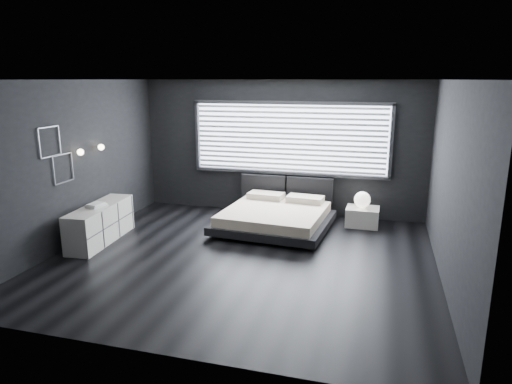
# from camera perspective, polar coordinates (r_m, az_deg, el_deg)

# --- Properties ---
(room) EXTENTS (6.04, 6.00, 2.80)m
(room) POSITION_cam_1_polar(r_m,az_deg,el_deg) (7.01, -1.86, 2.35)
(room) COLOR black
(room) RESTS_ON ground
(window) EXTENTS (4.14, 0.09, 1.52)m
(window) POSITION_cam_1_polar(r_m,az_deg,el_deg) (9.51, 4.16, 6.67)
(window) COLOR white
(window) RESTS_ON ground
(headboard) EXTENTS (1.96, 0.16, 0.52)m
(headboard) POSITION_cam_1_polar(r_m,az_deg,el_deg) (9.65, 3.83, 0.50)
(headboard) COLOR black
(headboard) RESTS_ON ground
(sconce_near) EXTENTS (0.18, 0.11, 0.11)m
(sconce_near) POSITION_cam_1_polar(r_m,az_deg,el_deg) (8.33, -21.11, 4.67)
(sconce_near) COLOR silver
(sconce_near) RESTS_ON ground
(sconce_far) EXTENTS (0.18, 0.11, 0.11)m
(sconce_far) POSITION_cam_1_polar(r_m,az_deg,el_deg) (8.82, -18.81, 5.33)
(sconce_far) COLOR silver
(sconce_far) RESTS_ON ground
(wall_art_upper) EXTENTS (0.01, 0.48, 0.48)m
(wall_art_upper) POSITION_cam_1_polar(r_m,az_deg,el_deg) (7.89, -24.38, 5.73)
(wall_art_upper) COLOR #47474C
(wall_art_upper) RESTS_ON ground
(wall_art_lower) EXTENTS (0.01, 0.48, 0.48)m
(wall_art_lower) POSITION_cam_1_polar(r_m,az_deg,el_deg) (8.15, -22.94, 2.74)
(wall_art_lower) COLOR #47474C
(wall_art_lower) RESTS_ON ground
(bed) EXTENTS (2.18, 2.09, 0.53)m
(bed) POSITION_cam_1_polar(r_m,az_deg,el_deg) (8.74, 2.40, -3.12)
(bed) COLOR black
(bed) RESTS_ON ground
(nightstand) EXTENTS (0.63, 0.53, 0.37)m
(nightstand) POSITION_cam_1_polar(r_m,az_deg,el_deg) (9.20, 13.15, -3.02)
(nightstand) COLOR silver
(nightstand) RESTS_ON ground
(orb_lamp) EXTENTS (0.31, 0.31, 0.31)m
(orb_lamp) POSITION_cam_1_polar(r_m,az_deg,el_deg) (9.12, 13.14, -0.94)
(orb_lamp) COLOR white
(orb_lamp) RESTS_ON nightstand
(dresser) EXTENTS (0.59, 1.68, 0.66)m
(dresser) POSITION_cam_1_polar(r_m,az_deg,el_deg) (8.53, -18.85, -3.73)
(dresser) COLOR silver
(dresser) RESTS_ON ground
(book_stack) EXTENTS (0.30, 0.35, 0.06)m
(book_stack) POSITION_cam_1_polar(r_m,az_deg,el_deg) (8.36, -19.35, -1.54)
(book_stack) COLOR white
(book_stack) RESTS_ON dresser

